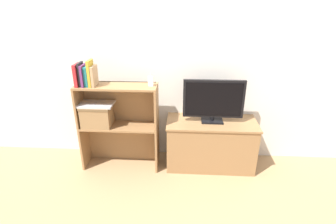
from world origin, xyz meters
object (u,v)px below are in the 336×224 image
(book_plum, at_px, (84,75))
(book_charcoal, at_px, (81,74))
(book_mustard, at_px, (91,73))
(book_tan, at_px, (94,76))
(book_teal, at_px, (87,76))
(storage_basket_left, at_px, (97,114))
(tv_stand, at_px, (210,143))
(laptop, at_px, (96,104))
(baby_monitor, at_px, (151,81))
(book_crimson, at_px, (78,75))
(tv, at_px, (213,100))

(book_plum, bearing_deg, book_charcoal, 180.00)
(book_mustard, relative_size, book_tan, 1.27)
(book_teal, height_order, book_tan, book_tan)
(book_mustard, height_order, book_tan, book_mustard)
(book_plum, xyz_separation_m, book_tan, (0.10, 0.00, -0.00))
(storage_basket_left, bearing_deg, book_tan, -32.33)
(book_charcoal, height_order, book_tan, book_charcoal)
(tv_stand, xyz_separation_m, book_tan, (-1.16, -0.10, 0.76))
(book_mustard, relative_size, laptop, 0.71)
(book_plum, relative_size, storage_basket_left, 0.68)
(baby_monitor, bearing_deg, book_crimson, -177.71)
(storage_basket_left, bearing_deg, book_plum, -170.83)
(tv, height_order, book_crimson, book_crimson)
(tv_stand, height_order, baby_monitor, baby_monitor)
(book_mustard, height_order, laptop, book_mustard)
(book_mustard, bearing_deg, book_tan, 0.00)
(book_mustard, bearing_deg, storage_basket_left, 46.69)
(book_mustard, xyz_separation_m, laptop, (0.01, 0.01, -0.32))
(tv_stand, xyz_separation_m, book_charcoal, (-1.29, -0.10, 0.77))
(book_crimson, xyz_separation_m, book_plum, (0.06, 0.00, -0.00))
(book_charcoal, relative_size, book_teal, 1.22)
(tv_stand, bearing_deg, book_charcoal, -175.60)
(laptop, bearing_deg, book_charcoal, -173.08)
(book_teal, bearing_deg, book_tan, 0.00)
(book_plum, height_order, baby_monitor, book_plum)
(book_tan, distance_m, laptop, 0.30)
(tv, distance_m, storage_basket_left, 1.19)
(book_mustard, height_order, baby_monitor, book_mustard)
(book_teal, xyz_separation_m, laptop, (0.05, 0.01, -0.29))
(tv, xyz_separation_m, book_crimson, (-1.32, -0.10, 0.27))
(book_charcoal, relative_size, storage_basket_left, 0.76)
(book_charcoal, xyz_separation_m, storage_basket_left, (0.11, 0.01, -0.42))
(baby_monitor, bearing_deg, book_plum, -177.49)
(book_tan, xyz_separation_m, baby_monitor, (0.54, 0.03, -0.05))
(book_mustard, xyz_separation_m, storage_basket_left, (0.01, 0.01, -0.43))
(book_teal, bearing_deg, tv_stand, 4.61)
(book_teal, relative_size, book_tan, 0.95)
(tv_stand, height_order, book_mustard, book_mustard)
(book_crimson, relative_size, laptop, 0.61)
(book_tan, relative_size, laptop, 0.56)
(book_plum, height_order, book_mustard, book_mustard)
(book_charcoal, height_order, baby_monitor, book_charcoal)
(tv_stand, bearing_deg, storage_basket_left, -175.83)
(laptop, bearing_deg, book_teal, -164.99)
(tv, height_order, book_plum, book_plum)
(book_plum, distance_m, baby_monitor, 0.64)
(book_plum, xyz_separation_m, book_teal, (0.03, 0.00, -0.01))
(book_mustard, bearing_deg, baby_monitor, 2.81)
(book_mustard, relative_size, baby_monitor, 1.99)
(storage_basket_left, bearing_deg, book_crimson, -174.73)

